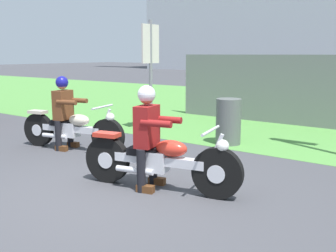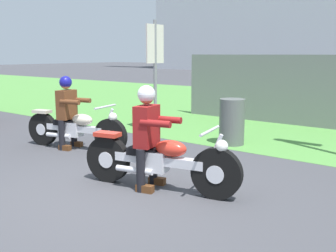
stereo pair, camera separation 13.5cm
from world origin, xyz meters
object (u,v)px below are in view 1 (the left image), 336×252
object	(u,v)px
motorcycle_lead	(160,161)
rider_lead	(148,129)
rider_follow	(64,107)
motorcycle_follow	(72,129)
sign_banner	(151,58)
trash_can	(228,122)

from	to	relation	value
motorcycle_lead	rider_lead	bearing A→B (deg)	179.21
rider_lead	rider_follow	bearing A→B (deg)	150.82
motorcycle_follow	sign_banner	world-z (taller)	sign_banner
motorcycle_follow	rider_follow	size ratio (longest dim) A/B	1.60
rider_follow	motorcycle_lead	bearing A→B (deg)	-27.66
motorcycle_lead	trash_can	xyz separation A→B (m)	(-0.59, 3.03, 0.06)
rider_lead	sign_banner	size ratio (longest dim) A/B	0.54
rider_follow	sign_banner	bearing A→B (deg)	74.94
motorcycle_lead	trash_can	distance (m)	3.09
motorcycle_follow	motorcycle_lead	bearing A→B (deg)	-29.18
rider_lead	trash_can	distance (m)	3.12
sign_banner	rider_lead	bearing A→B (deg)	-51.29
motorcycle_lead	trash_can	world-z (taller)	trash_can
rider_lead	sign_banner	bearing A→B (deg)	115.83
rider_follow	sign_banner	distance (m)	2.67
motorcycle_lead	trash_can	size ratio (longest dim) A/B	2.44
rider_follow	trash_can	distance (m)	3.27
motorcycle_lead	sign_banner	bearing A→B (deg)	117.82
rider_follow	rider_lead	bearing A→B (deg)	-29.18
motorcycle_lead	rider_follow	world-z (taller)	rider_follow
motorcycle_lead	rider_follow	bearing A→B (deg)	152.34
rider_lead	rider_follow	size ratio (longest dim) A/B	1.00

